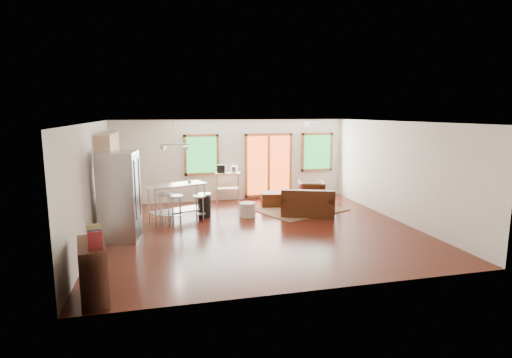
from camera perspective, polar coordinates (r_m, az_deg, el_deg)
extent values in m
cube|color=black|center=(9.82, 0.42, -7.26)|extent=(7.50, 7.00, 0.02)
cube|color=silver|center=(9.41, 0.44, 8.20)|extent=(7.50, 7.00, 0.02)
cube|color=beige|center=(12.93, -3.38, 2.71)|extent=(7.50, 0.02, 2.60)
cube|color=beige|center=(9.36, -22.49, -0.59)|extent=(0.02, 7.00, 2.60)
cube|color=beige|center=(11.06, 19.69, 1.02)|extent=(0.02, 7.00, 2.60)
cube|color=beige|center=(6.25, 8.33, -4.68)|extent=(7.50, 0.02, 2.60)
cube|color=#1A6125|center=(12.72, -7.79, 3.43)|extent=(0.94, 0.02, 1.14)
cube|color=brown|center=(12.67, -7.85, 6.18)|extent=(1.10, 0.05, 0.08)
cube|color=brown|center=(12.80, -7.73, 0.72)|extent=(1.10, 0.05, 0.08)
cube|color=brown|center=(12.68, -10.08, 3.36)|extent=(0.08, 0.05, 1.30)
cube|color=brown|center=(12.78, -5.51, 3.51)|extent=(0.08, 0.05, 1.30)
cube|color=#C94619|center=(13.17, 1.82, 1.97)|extent=(1.44, 0.02, 1.94)
cube|color=brown|center=(13.08, 1.84, 6.36)|extent=(1.60, 0.05, 0.08)
cube|color=brown|center=(13.34, 1.79, -2.33)|extent=(1.60, 0.05, 0.08)
cube|color=brown|center=(12.99, -1.42, 1.87)|extent=(0.08, 0.05, 2.10)
cube|color=brown|center=(13.39, 4.95, 2.07)|extent=(0.08, 0.05, 2.10)
cube|color=brown|center=(13.17, 1.82, 1.97)|extent=(0.08, 0.05, 1.94)
cube|color=#1A6125|center=(13.68, 8.72, 3.83)|extent=(0.94, 0.02, 1.14)
cube|color=brown|center=(13.63, 8.78, 6.38)|extent=(1.10, 0.05, 0.08)
cube|color=brown|center=(13.75, 8.65, 1.30)|extent=(1.10, 0.05, 0.08)
cube|color=brown|center=(13.49, 6.71, 3.80)|extent=(0.08, 0.05, 1.30)
cube|color=brown|center=(13.88, 10.67, 3.86)|extent=(0.08, 0.05, 1.30)
cube|color=#475936|center=(11.80, 6.28, -4.35)|extent=(2.86, 2.57, 0.02)
cube|color=black|center=(11.18, 7.38, -4.14)|extent=(1.64, 1.28, 0.40)
cube|color=black|center=(10.79, 7.43, -2.54)|extent=(1.42, 0.69, 0.37)
cube|color=black|center=(11.13, 4.19, -2.68)|extent=(0.47, 0.83, 0.15)
cube|color=black|center=(11.14, 10.63, -2.80)|extent=(0.47, 0.83, 0.15)
cube|color=black|center=(11.17, 5.78, -2.76)|extent=(0.75, 0.71, 0.12)
cube|color=black|center=(11.18, 9.04, -2.82)|extent=(0.75, 0.71, 0.12)
cube|color=black|center=(12.13, 6.02, -2.32)|extent=(1.02, 0.73, 0.04)
cube|color=black|center=(11.93, 4.29, -3.40)|extent=(0.07, 0.07, 0.33)
cube|color=black|center=(12.03, 7.96, -3.36)|extent=(0.07, 0.07, 0.33)
cube|color=black|center=(12.32, 4.10, -2.98)|extent=(0.07, 0.07, 0.33)
cube|color=black|center=(12.42, 7.65, -2.94)|extent=(0.07, 0.07, 0.33)
imported|color=black|center=(12.59, 7.92, -1.72)|extent=(0.93, 0.89, 0.79)
cube|color=black|center=(12.19, 2.25, -2.90)|extent=(0.73, 0.73, 0.42)
cylinder|color=beige|center=(10.94, -1.23, -4.41)|extent=(0.54, 0.54, 0.39)
imported|color=silver|center=(11.87, 6.33, -1.91)|extent=(0.20, 0.21, 0.17)
sphere|color=#B01323|center=(11.87, 6.46, -1.23)|extent=(0.08, 0.08, 0.07)
sphere|color=#B01323|center=(11.82, 6.22, -1.17)|extent=(0.08, 0.08, 0.07)
sphere|color=#B01323|center=(11.88, 6.32, -1.03)|extent=(0.08, 0.08, 0.07)
imported|color=maroon|center=(11.73, 8.35, -1.85)|extent=(0.20, 0.09, 0.27)
cube|color=tan|center=(11.14, -19.35, -3.35)|extent=(0.60, 2.20, 0.90)
cube|color=black|center=(11.05, -19.48, -0.97)|extent=(0.64, 2.24, 0.04)
cube|color=tan|center=(10.93, -20.40, 4.32)|extent=(0.36, 2.20, 0.70)
cylinder|color=#B7BABC|center=(10.54, -19.77, -0.86)|extent=(0.12, 0.12, 0.18)
cube|color=black|center=(11.42, -19.32, -0.02)|extent=(0.22, 0.18, 0.20)
cube|color=#B7BABC|center=(9.35, -18.94, -2.35)|extent=(0.89, 0.87, 1.97)
cube|color=gray|center=(9.27, -16.63, -2.33)|extent=(0.12, 0.72, 1.93)
cylinder|color=gray|center=(9.00, -16.83, -1.62)|extent=(0.03, 0.03, 1.32)
cylinder|color=gray|center=(9.46, -16.27, -1.06)|extent=(0.03, 0.03, 1.32)
cube|color=#B7BABC|center=(10.69, -11.26, -0.83)|extent=(1.63, 1.11, 0.04)
cube|color=gray|center=(10.83, -11.14, -4.42)|extent=(1.51, 1.00, 0.03)
cylinder|color=gray|center=(10.32, -14.16, -4.03)|extent=(0.05, 0.05, 0.92)
cylinder|color=gray|center=(10.86, -7.35, -3.15)|extent=(0.05, 0.05, 0.92)
cylinder|color=gray|center=(10.75, -15.04, -3.53)|extent=(0.05, 0.05, 0.92)
cylinder|color=gray|center=(11.27, -8.45, -2.71)|extent=(0.05, 0.05, 0.92)
imported|color=silver|center=(10.93, -9.49, -0.21)|extent=(0.11, 0.09, 0.11)
cylinder|color=#B7BABC|center=(10.33, -12.93, -2.14)|extent=(0.46, 0.46, 0.04)
cylinder|color=gray|center=(10.49, -12.18, -4.18)|extent=(0.03, 0.03, 0.76)
cylinder|color=gray|center=(10.54, -13.28, -4.17)|extent=(0.03, 0.03, 0.76)
cylinder|color=gray|center=(10.34, -13.52, -4.43)|extent=(0.03, 0.03, 0.76)
cylinder|color=gray|center=(10.30, -12.41, -4.45)|extent=(0.03, 0.03, 0.76)
cylinder|color=gray|center=(10.45, -12.82, -5.02)|extent=(0.42, 0.42, 0.02)
cylinder|color=#B7BABC|center=(10.31, -11.36, -2.43)|extent=(0.41, 0.41, 0.04)
cylinder|color=gray|center=(10.47, -10.70, -4.32)|extent=(0.03, 0.03, 0.70)
cylinder|color=gray|center=(10.50, -11.73, -4.32)|extent=(0.03, 0.03, 0.70)
cylinder|color=gray|center=(10.31, -11.89, -4.57)|extent=(0.03, 0.03, 0.70)
cylinder|color=gray|center=(10.29, -10.84, -4.57)|extent=(0.03, 0.03, 0.70)
cylinder|color=gray|center=(10.42, -11.27, -5.11)|extent=(0.37, 0.37, 0.02)
cylinder|color=#B7BABC|center=(10.46, -8.08, -2.49)|extent=(0.34, 0.34, 0.04)
cylinder|color=gray|center=(10.63, -7.59, -4.19)|extent=(0.02, 0.02, 0.65)
cylinder|color=gray|center=(10.62, -8.53, -4.22)|extent=(0.02, 0.02, 0.65)
cylinder|color=gray|center=(10.45, -8.50, -4.44)|extent=(0.02, 0.02, 0.65)
cylinder|color=gray|center=(10.46, -7.54, -4.41)|extent=(0.02, 0.02, 0.65)
cylinder|color=gray|center=(10.57, -8.02, -4.92)|extent=(0.31, 0.31, 0.01)
cylinder|color=black|center=(10.93, -7.37, -3.88)|extent=(0.46, 0.46, 0.62)
cylinder|color=#B7BABC|center=(10.86, -7.40, -2.19)|extent=(0.47, 0.47, 0.05)
cube|color=tan|center=(12.60, -4.06, 0.83)|extent=(0.87, 0.65, 0.04)
cube|color=tan|center=(12.68, -4.04, -1.32)|extent=(0.82, 0.61, 0.03)
cube|color=tan|center=(12.50, -5.61, -1.40)|extent=(0.05, 0.05, 0.94)
cube|color=tan|center=(12.47, -2.53, -1.39)|extent=(0.05, 0.05, 0.94)
cube|color=tan|center=(12.89, -5.50, -1.06)|extent=(0.05, 0.05, 0.94)
cube|color=tan|center=(12.87, -2.51, -1.05)|extent=(0.05, 0.05, 0.94)
cube|color=black|center=(12.59, -4.99, 1.48)|extent=(0.29, 0.27, 0.25)
cylinder|color=#B7BABC|center=(12.58, -3.15, 1.39)|extent=(0.21, 0.21, 0.20)
cube|color=black|center=(6.71, -22.27, -12.03)|extent=(0.56, 1.04, 0.88)
cube|color=maroon|center=(6.22, -21.97, -8.15)|extent=(0.20, 0.09, 0.26)
cube|color=navy|center=(6.38, -22.03, -7.82)|extent=(0.20, 0.09, 0.24)
cube|color=#A48752|center=(6.53, -22.11, -7.22)|extent=(0.20, 0.09, 0.29)
cube|color=maroon|center=(6.70, -22.15, -7.11)|extent=(0.20, 0.09, 0.22)
cube|color=white|center=(10.48, 8.21, 7.80)|extent=(0.35, 0.35, 0.12)
cylinder|color=gray|center=(10.64, -11.62, 6.49)|extent=(0.02, 0.02, 0.60)
cube|color=gray|center=(10.66, -11.57, 4.88)|extent=(0.80, 0.04, 0.03)
cone|color=#B7BABC|center=(10.66, -13.16, 4.18)|extent=(0.18, 0.18, 0.14)
cone|color=#B7BABC|center=(10.69, -9.94, 4.29)|extent=(0.18, 0.18, 0.14)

